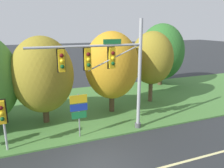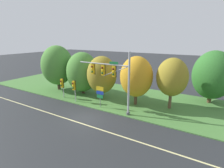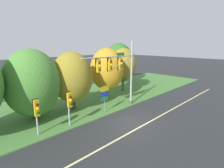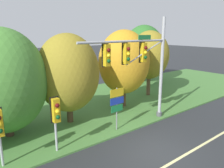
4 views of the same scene
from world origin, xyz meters
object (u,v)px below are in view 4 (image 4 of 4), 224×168
Objects in this scene: tree_mid_verge at (124,62)px; route_sign_post at (117,103)px; pedestrian_signal_near_kerb at (56,113)px; tree_left_of_mast at (4,81)px; tree_behind_signpost at (68,73)px; tree_tall_centre at (150,55)px; tree_right_far at (144,51)px; traffic_signal_mast at (141,61)px.

route_sign_post is at bearing -136.23° from tree_mid_verge.
tree_left_of_mast reaches higher than pedestrian_signal_near_kerb.
tree_behind_signpost is (3.83, -0.40, 0.08)m from tree_left_of_mast.
tree_mid_verge reaches higher than tree_tall_centre.
tree_right_far is (11.54, 8.89, 1.96)m from route_sign_post.
tree_tall_centre is at bearing 37.87° from traffic_signal_mast.
tree_left_of_mast is 1.02× the size of tree_mid_verge.
pedestrian_signal_near_kerb is at bearing -159.19° from tree_tall_centre.
tree_left_of_mast reaches higher than tree_behind_signpost.
tree_behind_signpost is at bearing -172.37° from tree_tall_centre.
tree_behind_signpost is 9.30m from tree_tall_centre.
route_sign_post is 0.43× the size of tree_left_of_mast.
tree_right_far is (13.27, 5.91, 0.34)m from tree_behind_signpost.
tree_tall_centre is (7.47, 4.21, 2.12)m from route_sign_post.
tree_behind_signpost is at bearing 138.95° from traffic_signal_mast.
pedestrian_signal_near_kerb is at bearing -155.49° from tree_mid_verge.
pedestrian_signal_near_kerb is at bearing -149.87° from tree_right_far.
tree_left_of_mast is 3.85m from tree_behind_signpost.
traffic_signal_mast reaches higher than pedestrian_signal_near_kerb.
tree_left_of_mast is at bearing 112.78° from pedestrian_signal_near_kerb.
tree_left_of_mast is (-1.49, 3.55, 1.22)m from pedestrian_signal_near_kerb.
tree_right_far is (9.68, 9.04, -0.53)m from traffic_signal_mast.
pedestrian_signal_near_kerb is 4.04m from tree_left_of_mast.
tree_tall_centre reaches higher than pedestrian_signal_near_kerb.
tree_behind_signpost is (-3.59, 3.13, -0.87)m from traffic_signal_mast.
pedestrian_signal_near_kerb is 0.48× the size of tree_tall_centre.
tree_left_of_mast is 0.92× the size of tree_right_far.
traffic_signal_mast is at bearing -41.05° from tree_behind_signpost.
route_sign_post is 5.01m from tree_mid_verge.
tree_mid_verge is 1.01× the size of tree_tall_centre.
tree_behind_signpost is 0.87× the size of tree_right_far.
route_sign_post is 14.70m from tree_right_far.
traffic_signal_mast reaches higher than tree_behind_signpost.
tree_left_of_mast reaches higher than tree_mid_verge.
pedestrian_signal_near_kerb is 18.13m from tree_right_far.
pedestrian_signal_near_kerb is 0.43× the size of tree_right_far.
traffic_signal_mast is 3.11m from route_sign_post.
tree_tall_centre is at bearing 13.67° from tree_mid_verge.
traffic_signal_mast is 4.84m from tree_behind_signpost.
tree_tall_centre is (11.55, 4.39, 1.79)m from pedestrian_signal_near_kerb.
route_sign_post is 0.44× the size of tree_mid_verge.
tree_behind_signpost is 0.96× the size of tree_mid_verge.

